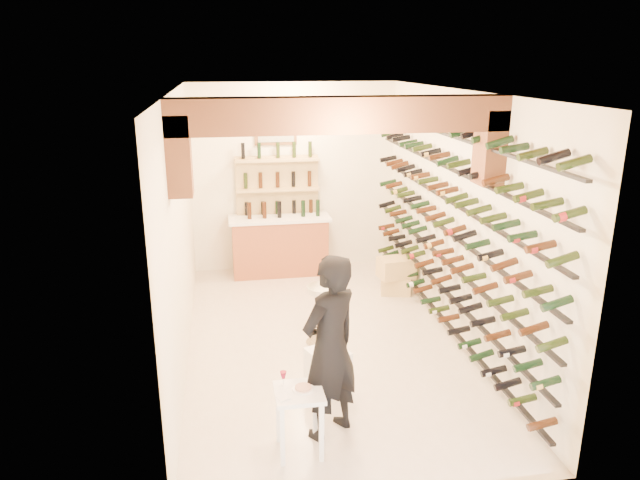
{
  "coord_description": "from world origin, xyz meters",
  "views": [
    {
      "loc": [
        -1.22,
        -6.95,
        3.57
      ],
      "look_at": [
        0.0,
        0.3,
        1.3
      ],
      "focal_mm": 33.2,
      "sensor_mm": 36.0,
      "label": 1
    }
  ],
  "objects_px": {
    "wine_rack": "(441,222)",
    "tasting_table": "(299,402)",
    "person": "(330,348)",
    "white_stool": "(328,371)",
    "back_counter": "(280,244)",
    "chrome_barstool": "(322,311)",
    "crate_lower": "(395,285)"
  },
  "relations": [
    {
      "from": "back_counter",
      "to": "chrome_barstool",
      "type": "height_order",
      "value": "back_counter"
    },
    {
      "from": "tasting_table",
      "to": "white_stool",
      "type": "relative_size",
      "value": 1.57
    },
    {
      "from": "back_counter",
      "to": "crate_lower",
      "type": "bearing_deg",
      "value": -35.59
    },
    {
      "from": "tasting_table",
      "to": "person",
      "type": "distance_m",
      "value": 0.58
    },
    {
      "from": "white_stool",
      "to": "person",
      "type": "bearing_deg",
      "value": -99.03
    },
    {
      "from": "tasting_table",
      "to": "person",
      "type": "relative_size",
      "value": 0.42
    },
    {
      "from": "person",
      "to": "crate_lower",
      "type": "height_order",
      "value": "person"
    },
    {
      "from": "crate_lower",
      "to": "white_stool",
      "type": "bearing_deg",
      "value": -120.62
    },
    {
      "from": "tasting_table",
      "to": "person",
      "type": "xyz_separation_m",
      "value": [
        0.33,
        0.24,
        0.4
      ]
    },
    {
      "from": "tasting_table",
      "to": "wine_rack",
      "type": "bearing_deg",
      "value": 45.4
    },
    {
      "from": "chrome_barstool",
      "to": "crate_lower",
      "type": "height_order",
      "value": "chrome_barstool"
    },
    {
      "from": "wine_rack",
      "to": "person",
      "type": "xyz_separation_m",
      "value": [
        -1.82,
        -1.97,
        -0.62
      ]
    },
    {
      "from": "wine_rack",
      "to": "tasting_table",
      "type": "bearing_deg",
      "value": -134.24
    },
    {
      "from": "person",
      "to": "chrome_barstool",
      "type": "relative_size",
      "value": 2.32
    },
    {
      "from": "wine_rack",
      "to": "tasting_table",
      "type": "relative_size",
      "value": 7.29
    },
    {
      "from": "wine_rack",
      "to": "person",
      "type": "bearing_deg",
      "value": -132.74
    },
    {
      "from": "person",
      "to": "chrome_barstool",
      "type": "xyz_separation_m",
      "value": [
        0.25,
        1.88,
        -0.47
      ]
    },
    {
      "from": "wine_rack",
      "to": "crate_lower",
      "type": "bearing_deg",
      "value": 95.23
    },
    {
      "from": "wine_rack",
      "to": "tasting_table",
      "type": "distance_m",
      "value": 3.25
    },
    {
      "from": "person",
      "to": "crate_lower",
      "type": "relative_size",
      "value": 4.08
    },
    {
      "from": "tasting_table",
      "to": "person",
      "type": "height_order",
      "value": "person"
    },
    {
      "from": "white_stool",
      "to": "tasting_table",
      "type": "bearing_deg",
      "value": -114.53
    },
    {
      "from": "white_stool",
      "to": "back_counter",
      "type": "bearing_deg",
      "value": 91.95
    },
    {
      "from": "wine_rack",
      "to": "crate_lower",
      "type": "height_order",
      "value": "wine_rack"
    },
    {
      "from": "tasting_table",
      "to": "white_stool",
      "type": "distance_m",
      "value": 1.13
    },
    {
      "from": "white_stool",
      "to": "chrome_barstool",
      "type": "relative_size",
      "value": 0.62
    },
    {
      "from": "wine_rack",
      "to": "white_stool",
      "type": "distance_m",
      "value": 2.46
    },
    {
      "from": "chrome_barstool",
      "to": "crate_lower",
      "type": "bearing_deg",
      "value": 46.44
    },
    {
      "from": "tasting_table",
      "to": "chrome_barstool",
      "type": "height_order",
      "value": "chrome_barstool"
    },
    {
      "from": "tasting_table",
      "to": "crate_lower",
      "type": "distance_m",
      "value": 4.18
    },
    {
      "from": "tasting_table",
      "to": "back_counter",
      "type": "bearing_deg",
      "value": 85.87
    },
    {
      "from": "tasting_table",
      "to": "chrome_barstool",
      "type": "bearing_deg",
      "value": 74.38
    }
  ]
}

